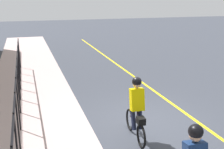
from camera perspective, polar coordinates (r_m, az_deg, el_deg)
ground_plane at (r=9.13m, az=6.90°, el=-9.68°), size 80.00×80.00×0.00m
lane_line_centre at (r=9.85m, az=15.52°, el=-8.19°), size 36.00×0.12×0.01m
sidewalk at (r=8.40m, az=-15.25°, el=-11.95°), size 40.00×3.20×0.15m
iron_fence at (r=8.89m, az=-18.68°, el=-2.37°), size 14.05×0.04×1.60m
cyclist_lead at (r=7.74m, az=5.00°, el=-7.06°), size 1.71×0.38×1.83m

